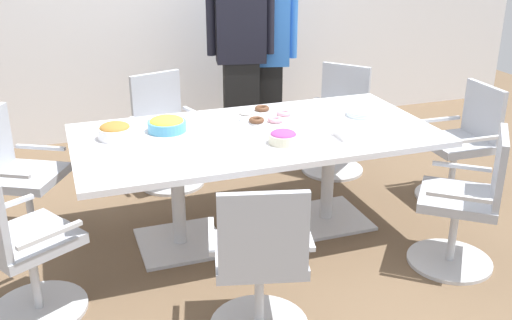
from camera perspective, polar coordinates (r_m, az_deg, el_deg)
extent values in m
cube|color=brown|center=(4.32, 0.00, -6.85)|extent=(10.00, 10.00, 0.01)
cube|color=silver|center=(4.01, 0.00, 2.38)|extent=(2.40, 1.20, 0.04)
cube|color=silver|center=(4.18, -7.19, -7.79)|extent=(0.56, 0.56, 0.02)
cylinder|color=silver|center=(4.02, -7.43, -3.37)|extent=(0.09, 0.09, 0.69)
cube|color=silver|center=(4.50, 6.65, -5.49)|extent=(0.56, 0.56, 0.02)
cylinder|color=silver|center=(4.35, 6.86, -1.31)|extent=(0.09, 0.09, 0.69)
cylinder|color=silver|center=(5.05, 17.90, -3.27)|extent=(0.55, 0.55, 0.02)
cylinder|color=silver|center=(4.97, 18.19, -1.02)|extent=(0.05, 0.05, 0.41)
cube|color=#ADB2BC|center=(4.89, 18.51, 1.49)|extent=(0.47, 0.47, 0.06)
cube|color=#ADB2BC|center=(4.94, 20.83, 4.34)|extent=(0.05, 0.44, 0.42)
cube|color=silver|center=(4.67, 20.40, 1.85)|extent=(0.37, 0.04, 0.02)
cube|color=silver|center=(5.04, 17.08, 3.71)|extent=(0.37, 0.04, 0.02)
cylinder|color=silver|center=(5.36, 7.25, -0.85)|extent=(0.76, 0.76, 0.02)
cylinder|color=silver|center=(5.28, 7.36, 1.30)|extent=(0.05, 0.05, 0.41)
cube|color=#ADB2BC|center=(5.20, 7.49, 3.70)|extent=(0.65, 0.65, 0.06)
cube|color=#ADB2BC|center=(5.32, 8.51, 6.76)|extent=(0.31, 0.36, 0.42)
cube|color=silver|center=(5.08, 10.09, 4.52)|extent=(0.30, 0.26, 0.02)
cube|color=silver|center=(5.26, 5.09, 5.38)|extent=(0.30, 0.26, 0.02)
cylinder|color=silver|center=(5.10, -7.97, -2.10)|extent=(0.67, 0.67, 0.02)
cylinder|color=silver|center=(5.02, -8.10, 0.14)|extent=(0.05, 0.05, 0.41)
cube|color=#ADB2BC|center=(4.94, -8.24, 2.65)|extent=(0.57, 0.57, 0.06)
cube|color=#ADB2BC|center=(5.05, -9.50, 5.86)|extent=(0.43, 0.16, 0.42)
cube|color=silver|center=(5.01, -5.83, 4.50)|extent=(0.13, 0.36, 0.02)
cube|color=silver|center=(4.80, -10.91, 3.42)|extent=(0.13, 0.36, 0.02)
cylinder|color=silver|center=(4.52, -20.34, -6.73)|extent=(0.73, 0.73, 0.02)
cylinder|color=silver|center=(4.42, -20.70, -4.27)|extent=(0.05, 0.05, 0.41)
cube|color=#ADB2BC|center=(4.33, -21.11, -1.50)|extent=(0.62, 0.62, 0.06)
cube|color=silver|center=(4.48, -19.81, 1.13)|extent=(0.34, 0.20, 0.02)
cube|color=silver|center=(4.09, -22.99, -1.30)|extent=(0.34, 0.20, 0.02)
cylinder|color=silver|center=(3.73, -19.90, -13.15)|extent=(0.74, 0.74, 0.02)
cylinder|color=silver|center=(3.62, -20.34, -10.34)|extent=(0.05, 0.05, 0.41)
cube|color=#ADB2BC|center=(3.50, -20.84, -7.10)|extent=(0.63, 0.63, 0.06)
cube|color=silver|center=(3.65, -22.97, -4.11)|extent=(0.34, 0.21, 0.02)
cube|color=silver|center=(3.25, -19.01, -6.75)|extent=(0.34, 0.21, 0.02)
cylinder|color=silver|center=(3.27, 0.31, -12.44)|extent=(0.05, 0.05, 0.41)
cube|color=#ADB2BC|center=(3.15, 0.32, -8.94)|extent=(0.56, 0.56, 0.06)
cube|color=#ADB2BC|center=(2.85, 0.72, -6.96)|extent=(0.43, 0.15, 0.42)
cube|color=silver|center=(3.08, -4.26, -7.20)|extent=(0.12, 0.36, 0.02)
cube|color=silver|center=(3.12, 4.84, -6.82)|extent=(0.12, 0.36, 0.02)
cylinder|color=silver|center=(4.14, 17.90, -9.10)|extent=(0.76, 0.76, 0.02)
cylinder|color=silver|center=(4.04, 18.26, -6.48)|extent=(0.05, 0.05, 0.41)
cube|color=#ADB2BC|center=(3.94, 18.66, -3.49)|extent=(0.65, 0.65, 0.06)
cube|color=#ADB2BC|center=(3.86, 22.18, -0.65)|extent=(0.31, 0.36, 0.42)
cube|color=silver|center=(3.67, 18.73, -3.36)|extent=(0.31, 0.25, 0.02)
cube|color=silver|center=(4.12, 18.99, -0.59)|extent=(0.31, 0.25, 0.02)
cube|color=black|center=(5.63, -1.41, 5.01)|extent=(0.35, 0.26, 0.87)
cube|color=black|center=(5.45, -1.49, 12.84)|extent=(0.48, 0.30, 0.69)
cylinder|color=black|center=(5.48, 1.34, 13.26)|extent=(0.09, 0.09, 0.62)
cylinder|color=black|center=(5.43, -4.35, 13.11)|extent=(0.09, 0.09, 0.62)
cube|color=black|center=(5.82, 0.80, 5.22)|extent=(0.36, 0.27, 0.80)
cube|color=blue|center=(5.65, 0.84, 12.18)|extent=(0.48, 0.32, 0.63)
cylinder|color=blue|center=(5.68, 3.57, 12.52)|extent=(0.10, 0.10, 0.57)
cylinder|color=blue|center=(5.62, -1.91, 12.45)|extent=(0.10, 0.10, 0.57)
cylinder|color=beige|center=(3.81, 2.61, 2.04)|extent=(0.19, 0.19, 0.06)
ellipsoid|color=#9E3D8E|center=(3.79, 2.62, 2.47)|extent=(0.16, 0.16, 0.05)
cylinder|color=white|center=(3.99, -13.26, 2.52)|extent=(0.22, 0.22, 0.07)
ellipsoid|color=#AD702D|center=(3.98, -13.31, 3.03)|extent=(0.19, 0.19, 0.07)
cylinder|color=#4C9EC6|center=(4.07, -8.48, 3.21)|extent=(0.26, 0.26, 0.07)
ellipsoid|color=yellow|center=(4.05, -8.50, 3.68)|extent=(0.23, 0.23, 0.06)
cylinder|color=white|center=(4.30, 0.82, 4.10)|extent=(0.38, 0.38, 0.01)
torus|color=pink|center=(4.33, 2.70, 4.49)|extent=(0.11, 0.11, 0.03)
torus|color=brown|center=(4.43, 0.58, 4.94)|extent=(0.11, 0.11, 0.03)
torus|color=white|center=(4.35, -0.94, 4.61)|extent=(0.11, 0.11, 0.03)
torus|color=brown|center=(4.17, 0.05, 3.83)|extent=(0.11, 0.11, 0.03)
torus|color=pink|center=(4.18, 1.86, 3.86)|extent=(0.11, 0.11, 0.03)
cylinder|color=white|center=(4.42, 10.07, 4.21)|extent=(0.23, 0.23, 0.01)
cylinder|color=silver|center=(4.42, 10.08, 4.28)|extent=(0.23, 0.23, 0.01)
cylinder|color=white|center=(4.41, 10.08, 4.35)|extent=(0.23, 0.23, 0.01)
cylinder|color=silver|center=(4.41, 10.09, 4.43)|extent=(0.23, 0.23, 0.01)
cylinder|color=white|center=(4.41, 10.09, 4.50)|extent=(0.23, 0.23, 0.01)
cylinder|color=silver|center=(4.41, 10.10, 4.58)|extent=(0.23, 0.23, 0.01)
cylinder|color=white|center=(4.41, 10.10, 4.65)|extent=(0.23, 0.23, 0.01)
cube|color=white|center=(3.96, 8.91, 2.64)|extent=(0.16, 0.16, 0.07)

